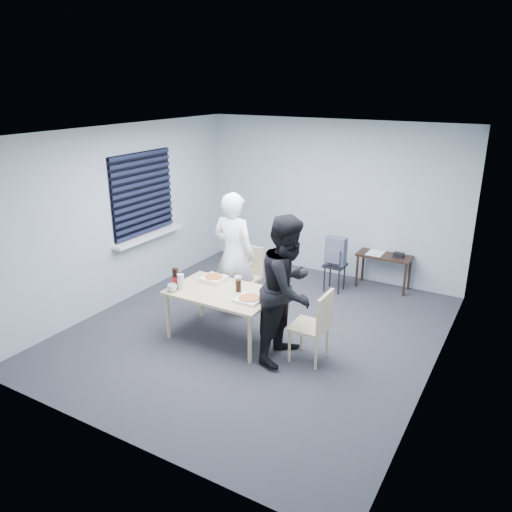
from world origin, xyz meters
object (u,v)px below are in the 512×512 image
Objects in this scene: person_black at (288,289)px; stool at (335,271)px; side_table at (384,260)px; dining_table at (223,295)px; chair_far at (247,272)px; mug_a at (172,288)px; person_white at (234,255)px; chair_right at (316,322)px; mug_b at (238,280)px; soda_bottle at (176,279)px; backpack at (336,252)px.

stool is at bearing 6.49° from person_black.
dining_table is at bearing -116.20° from side_table.
chair_far is 1.41m from mug_a.
dining_table is 0.76× the size of person_white.
person_black is (1.18, -0.69, 0.00)m from person_white.
chair_far is at bearing 78.45° from mug_a.
chair_right is 1.70m from person_white.
mug_b is (0.57, 0.65, -0.00)m from mug_a.
side_table is 3.44m from soda_bottle.
mug_a is at bearing 102.67° from person_black.
person_white is (-0.00, -0.35, 0.37)m from chair_far.
person_white is at bearing 157.62° from chair_right.
stool is at bearing 71.16° from backpack.
backpack is 1.63× the size of soda_bottle.
mug_a reaches higher than mug_b.
side_table is 3.16× the size of soda_bottle.
side_table is at bearing 19.45° from backpack.
chair_right is at bearing -90.96° from side_table.
person_black reaches higher than stool.
side_table is (1.57, 1.61, -0.03)m from chair_far.
chair_far is at bearing 147.40° from chair_right.
person_black reaches higher than side_table.
mug_a is at bearing 74.68° from person_white.
chair_right is at bearing -80.32° from person_black.
mug_a is at bearing -167.90° from chair_right.
chair_far is 3.32× the size of soda_bottle.
side_table is (0.39, 2.65, -0.40)m from person_black.
chair_far is 2.00× the size of stool.
stool is 1.98m from mug_b.
person_black is (0.92, 0.00, 0.29)m from dining_table.
stool is (0.94, 1.47, -0.55)m from person_white.
person_white is 6.61× the size of soda_bottle.
mug_b is (0.29, -0.36, -0.18)m from person_white.
backpack is at bearing 105.78° from chair_right.
person_white is (-1.53, 0.63, 0.37)m from chair_right.
chair_right is 1.88m from soda_bottle.
chair_right is at bearing 8.60° from soda_bottle.
soda_bottle is at bearing 103.82° from mug_a.
person_white is at bearing 74.68° from mug_a.
chair_far is 2.25m from side_table.
dining_table is 3.03× the size of stool.
person_black is at bearing 0.15° from dining_table.
soda_bottle reaches higher than mug_b.
chair_far is at bearing -90.08° from person_white.
mug_b reaches higher than stool.
dining_table reaches higher than stool.
backpack is (-0.00, -0.01, 0.32)m from stool.
person_white is 1.75m from backpack.
chair_right reaches higher than mug_a.
person_white is 2.09× the size of side_table.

